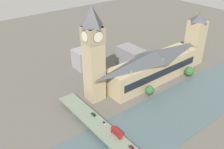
# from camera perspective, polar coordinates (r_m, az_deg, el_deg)

# --- Properties ---
(ground_plane) EXTENTS (600.00, 600.00, 0.00)m
(ground_plane) POSITION_cam_1_polar(r_m,az_deg,el_deg) (232.72, 10.36, -3.28)
(ground_plane) COLOR #605E56
(river_water) EXTENTS (51.48, 360.00, 0.30)m
(river_water) POSITION_cam_1_polar(r_m,az_deg,el_deg) (217.23, 16.55, -6.72)
(river_water) COLOR #4C6066
(river_water) RESTS_ON ground_plane
(parliament_hall) EXTENTS (22.77, 100.08, 30.95)m
(parliament_hall) POSITION_cam_1_polar(r_m,az_deg,el_deg) (238.39, 9.49, 1.91)
(parliament_hall) COLOR tan
(parliament_hall) RESTS_ON ground_plane
(clock_tower) EXTENTS (14.82, 14.82, 79.99)m
(clock_tower) POSITION_cam_1_polar(r_m,az_deg,el_deg) (196.61, -4.27, 5.07)
(clock_tower) COLOR tan
(clock_tower) RESTS_ON ground_plane
(victoria_tower) EXTENTS (15.59, 15.59, 57.89)m
(victoria_tower) POSITION_cam_1_polar(r_m,az_deg,el_deg) (279.44, 18.47, 7.59)
(victoria_tower) COLOR tan
(victoria_tower) RESTS_ON ground_plane
(road_bridge) EXTENTS (134.95, 13.63, 5.06)m
(road_bridge) POSITION_cam_1_polar(r_m,az_deg,el_deg) (170.68, 1.07, -15.19)
(road_bridge) COLOR #5D6A59
(road_bridge) RESTS_ON ground_plane
(double_decker_bus_mid) EXTENTS (10.07, 2.50, 4.87)m
(double_decker_bus_mid) POSITION_cam_1_polar(r_m,az_deg,el_deg) (172.01, 1.07, -13.07)
(double_decker_bus_mid) COLOR red
(double_decker_bus_mid) RESTS_ON road_bridge
(car_northbound_lead) EXTENTS (4.44, 1.77, 1.48)m
(car_northbound_lead) POSITION_cam_1_polar(r_m,az_deg,el_deg) (190.16, -4.26, -9.08)
(car_northbound_lead) COLOR black
(car_northbound_lead) RESTS_ON road_bridge
(car_southbound_lead) EXTENTS (4.23, 1.82, 1.34)m
(car_southbound_lead) POSITION_cam_1_polar(r_m,az_deg,el_deg) (182.35, -1.93, -11.00)
(car_southbound_lead) COLOR silver
(car_southbound_lead) RESTS_ON road_bridge
(car_southbound_mid) EXTENTS (4.29, 1.89, 1.39)m
(car_southbound_mid) POSITION_cam_1_polar(r_m,az_deg,el_deg) (165.52, 4.48, -16.25)
(car_southbound_mid) COLOR maroon
(car_southbound_mid) RESTS_ON road_bridge
(city_block_west) EXTENTS (29.52, 17.28, 19.83)m
(city_block_west) POSITION_cam_1_polar(r_m,az_deg,el_deg) (267.02, 4.35, 4.08)
(city_block_west) COLOR gray
(city_block_west) RESTS_ON ground_plane
(city_block_center) EXTENTS (18.46, 22.00, 20.19)m
(city_block_center) POSITION_cam_1_polar(r_m,az_deg,el_deg) (263.95, -6.26, 3.71)
(city_block_center) COLOR #939399
(city_block_center) RESTS_ON ground_plane
(tree_embankment_near) EXTENTS (9.07, 9.07, 10.84)m
(tree_embankment_near) POSITION_cam_1_polar(r_m,az_deg,el_deg) (256.65, 17.28, 0.72)
(tree_embankment_near) COLOR brown
(tree_embankment_near) RESTS_ON ground_plane
(tree_embankment_mid) EXTENTS (7.84, 7.84, 10.45)m
(tree_embankment_mid) POSITION_cam_1_polar(r_m,az_deg,el_deg) (218.03, 8.54, -3.52)
(tree_embankment_mid) COLOR brown
(tree_embankment_mid) RESTS_ON ground_plane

